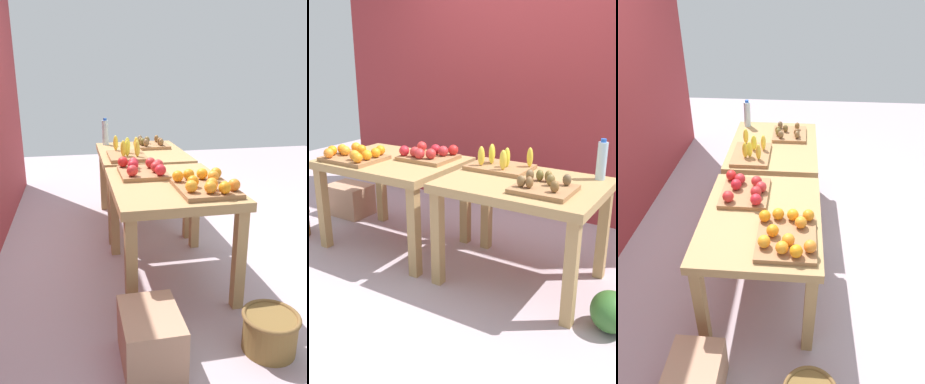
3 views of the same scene
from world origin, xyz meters
TOP-DOWN VIEW (x-y plane):
  - ground_plane at (0.00, 0.00)m, footprint 8.00×8.00m
  - back_wall at (0.00, 1.35)m, footprint 4.40×0.12m
  - display_table_left at (-0.56, 0.00)m, footprint 1.04×0.80m
  - display_table_right at (0.56, 0.00)m, footprint 1.04×0.80m
  - orange_bin at (-0.79, -0.18)m, footprint 0.44×0.39m
  - apple_bin at (-0.32, 0.14)m, footprint 0.41×0.35m
  - banana_crate at (0.29, 0.17)m, footprint 0.45×0.32m
  - kiwi_bin at (0.75, -0.13)m, footprint 0.36×0.32m
  - water_bottle at (0.97, 0.30)m, footprint 0.07×0.07m
  - cardboard_produce_box at (-1.40, 0.30)m, footprint 0.40×0.30m

SIDE VIEW (x-z plane):
  - ground_plane at x=0.00m, z-range 0.00..0.00m
  - cardboard_produce_box at x=-1.40m, z-range 0.00..0.30m
  - display_table_left at x=-0.56m, z-range 0.26..0.98m
  - display_table_right at x=0.56m, z-range 0.26..0.98m
  - kiwi_bin at x=0.75m, z-range 0.70..0.81m
  - banana_crate at x=0.29m, z-range 0.68..0.85m
  - orange_bin at x=-0.79m, z-range 0.71..0.82m
  - apple_bin at x=-0.32m, z-range 0.71..0.82m
  - water_bottle at x=0.97m, z-range 0.72..0.99m
  - back_wall at x=0.00m, z-range 0.00..3.00m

